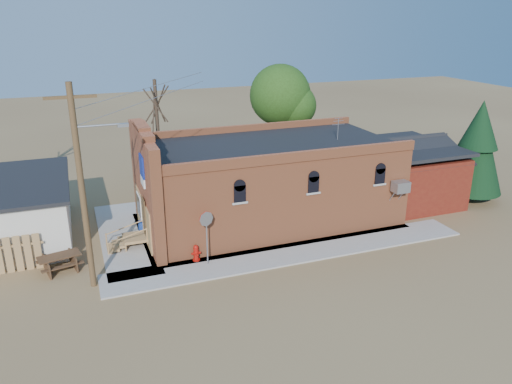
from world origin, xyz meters
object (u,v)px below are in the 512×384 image
object	(u,v)px
utility_pole	(83,185)
trash_barrel	(144,228)
picnic_table	(60,261)
brick_bar	(264,183)
fire_hydrant	(196,253)
stop_sign	(206,224)

from	to	relation	value
utility_pole	trash_barrel	xyz separation A→B (m)	(2.84, 4.40, -4.27)
utility_pole	picnic_table	size ratio (longest dim) A/B	4.16
utility_pole	brick_bar	bearing A→B (deg)	23.69
brick_bar	fire_hydrant	distance (m)	6.48
stop_sign	fire_hydrant	bearing A→B (deg)	132.23
fire_hydrant	trash_barrel	size ratio (longest dim) A/B	0.98
brick_bar	fire_hydrant	world-z (taller)	brick_bar
picnic_table	utility_pole	bearing A→B (deg)	-67.47
fire_hydrant	picnic_table	bearing A→B (deg)	156.32
fire_hydrant	stop_sign	xyz separation A→B (m)	(0.43, -0.55, 1.69)
trash_barrel	stop_sign	bearing A→B (deg)	-61.26
utility_pole	stop_sign	distance (m)	5.84
stop_sign	trash_barrel	distance (m)	5.24
picnic_table	brick_bar	bearing A→B (deg)	-1.50
fire_hydrant	stop_sign	distance (m)	1.83
brick_bar	picnic_table	size ratio (longest dim) A/B	7.58
brick_bar	trash_barrel	xyz separation A→B (m)	(-6.94, 0.11, -1.84)
fire_hydrant	stop_sign	world-z (taller)	stop_sign
utility_pole	stop_sign	bearing A→B (deg)	0.50
brick_bar	utility_pole	xyz separation A→B (m)	(-9.79, -4.29, 2.43)
utility_pole	stop_sign	world-z (taller)	utility_pole
picnic_table	fire_hydrant	bearing A→B (deg)	-25.74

